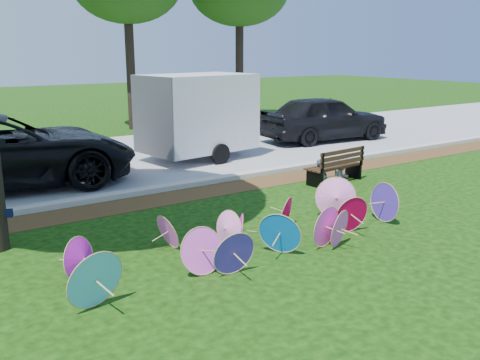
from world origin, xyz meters
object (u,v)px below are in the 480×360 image
Objects in this scene: park_bench at (333,165)px; person_left at (322,160)px; person_right at (342,158)px; parasol_pile at (267,229)px; cargo_trailer at (198,112)px; dark_pickup at (324,118)px.

park_bench is 1.41× the size of person_left.
park_bench is 0.37m from person_right.
person_left reaches higher than parasol_pile.
cargo_trailer reaches higher than person_left.
park_bench is at bearing 33.56° from parasol_pile.
dark_pickup is at bearing 39.33° from person_right.
parasol_pile is 1.34× the size of dark_pickup.
cargo_trailer reaches higher than parasol_pile.
cargo_trailer is (2.83, 7.17, 1.05)m from parasol_pile.
dark_pickup is 4.36× the size of person_right.
person_right is (0.35, 0.05, 0.12)m from park_bench.
dark_pickup reaches higher than parasol_pile.
parasol_pile is at bearing -119.44° from cargo_trailer.
dark_pickup is 6.30m from park_bench.
cargo_trailer is 4.54m from person_left.
cargo_trailer is at bearing 101.77° from park_bench.
person_left is at bearing 168.00° from person_right.
person_left reaches higher than park_bench.
cargo_trailer reaches higher than dark_pickup.
dark_pickup reaches higher than park_bench.
person_left is (-4.47, -4.71, -0.24)m from dark_pickup.
cargo_trailer is 4.75m from person_right.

